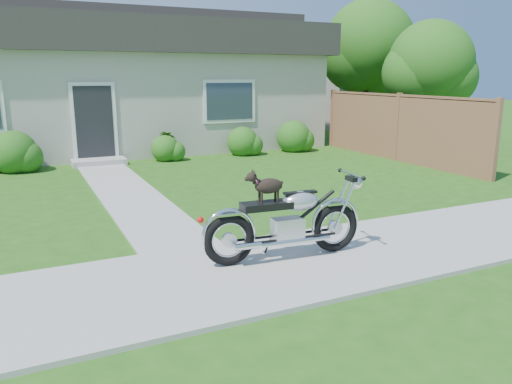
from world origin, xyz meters
TOP-DOWN VIEW (x-y plane):
  - ground at (0.00, 0.00)m, footprint 80.00×80.00m
  - sidewalk at (0.00, 0.00)m, footprint 24.00×2.20m
  - walkway at (-1.50, 5.00)m, footprint 1.20×8.00m
  - house at (-0.00, 11.99)m, footprint 12.60×7.03m
  - fence at (6.30, 5.75)m, footprint 0.12×6.62m
  - tree_near at (8.76, 7.01)m, footprint 2.71×2.67m
  - tree_far at (8.93, 10.38)m, footprint 3.37×3.37m
  - shrub_row at (-0.38, 8.50)m, footprint 10.57×1.12m
  - potted_plant_right at (0.41, 8.55)m, footprint 0.67×0.67m
  - motorcycle_with_dog at (-0.37, 0.14)m, footprint 2.22×0.60m

SIDE VIEW (x-z plane):
  - ground at x=0.00m, z-range 0.00..0.00m
  - walkway at x=-1.50m, z-range 0.00..0.03m
  - sidewalk at x=0.00m, z-range 0.00..0.04m
  - potted_plant_right at x=0.41m, z-range 0.00..0.84m
  - shrub_row at x=-0.38m, z-range -0.13..0.99m
  - motorcycle_with_dog at x=-0.37m, z-range -0.03..1.14m
  - fence at x=6.30m, z-range -0.01..1.89m
  - house at x=0.00m, z-range -0.09..4.41m
  - tree_near at x=8.76m, z-range 0.58..4.67m
  - tree_far at x=8.93m, z-range 0.73..5.90m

